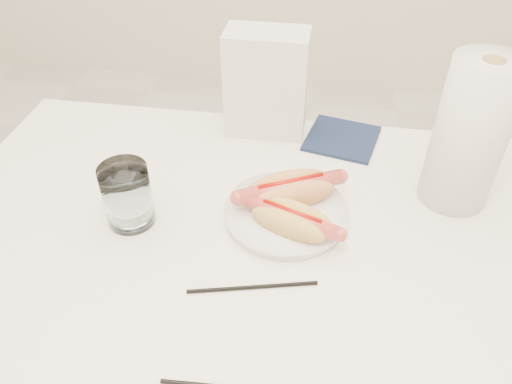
# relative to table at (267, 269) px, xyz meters

# --- Properties ---
(table) EXTENTS (1.20, 0.80, 0.75)m
(table) POSITION_rel_table_xyz_m (0.00, 0.00, 0.00)
(table) COLOR white
(table) RESTS_ON ground
(plate) EXTENTS (0.22, 0.22, 0.02)m
(plate) POSITION_rel_table_xyz_m (0.02, 0.07, 0.07)
(plate) COLOR white
(plate) RESTS_ON table
(hotdog_left) EXTENTS (0.18, 0.13, 0.05)m
(hotdog_left) POSITION_rel_table_xyz_m (0.03, 0.10, 0.10)
(hotdog_left) COLOR tan
(hotdog_left) RESTS_ON plate
(hotdog_right) EXTENTS (0.17, 0.11, 0.05)m
(hotdog_right) POSITION_rel_table_xyz_m (0.04, 0.03, 0.10)
(hotdog_right) COLOR #DBAC55
(hotdog_right) RESTS_ON plate
(water_glass) EXTENTS (0.08, 0.08, 0.11)m
(water_glass) POSITION_rel_table_xyz_m (-0.24, 0.02, 0.12)
(water_glass) COLOR white
(water_glass) RESTS_ON table
(chopstick_near) EXTENTS (0.20, 0.05, 0.01)m
(chopstick_near) POSITION_rel_table_xyz_m (-0.01, -0.09, 0.06)
(chopstick_near) COLOR black
(chopstick_near) RESTS_ON table
(napkin_box) EXTENTS (0.17, 0.09, 0.22)m
(napkin_box) POSITION_rel_table_xyz_m (-0.05, 0.35, 0.17)
(napkin_box) COLOR silver
(napkin_box) RESTS_ON table
(navy_napkin) EXTENTS (0.17, 0.17, 0.01)m
(navy_napkin) POSITION_rel_table_xyz_m (0.11, 0.33, 0.06)
(navy_napkin) COLOR #121D3A
(navy_napkin) RESTS_ON table
(paper_towel_roll) EXTENTS (0.16, 0.16, 0.27)m
(paper_towel_roll) POSITION_rel_table_xyz_m (0.32, 0.18, 0.20)
(paper_towel_roll) COLOR silver
(paper_towel_roll) RESTS_ON table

